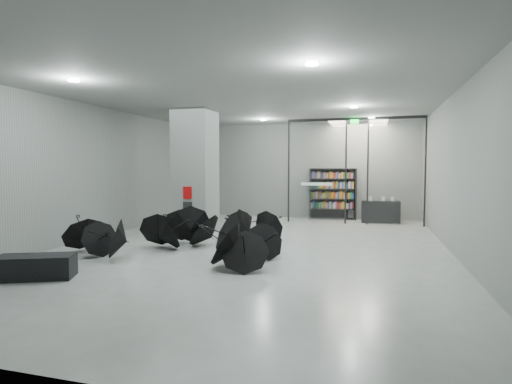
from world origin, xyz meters
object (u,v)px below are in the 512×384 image
(bookshelf, at_px, (332,194))
(umbrella_cluster, at_px, (197,239))
(column, at_px, (195,172))
(bench, at_px, (35,267))
(shop_counter, at_px, (380,212))

(bookshelf, height_order, umbrella_cluster, bookshelf)
(column, relative_size, bookshelf, 1.90)
(column, height_order, bench, column)
(bench, relative_size, bookshelf, 0.66)
(bookshelf, bearing_deg, shop_counter, -26.69)
(shop_counter, bearing_deg, bench, -125.77)
(column, bearing_deg, shop_counter, 35.12)
(column, relative_size, shop_counter, 2.81)
(column, distance_m, bookshelf, 6.28)
(shop_counter, bearing_deg, column, -147.79)
(shop_counter, bearing_deg, umbrella_cluster, -126.65)
(column, height_order, shop_counter, column)
(column, distance_m, bench, 6.29)
(bench, xyz_separation_m, shop_counter, (6.55, 10.15, 0.20))
(bench, distance_m, bookshelf, 11.74)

